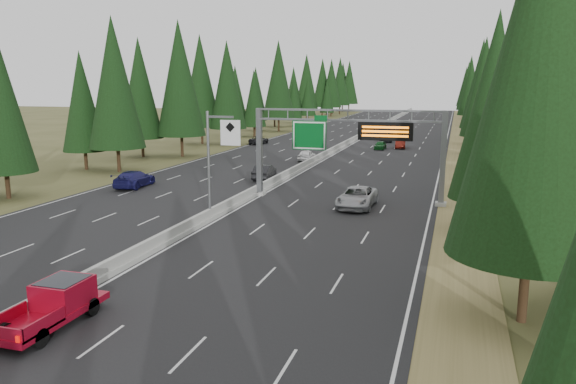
% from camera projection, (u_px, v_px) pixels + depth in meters
% --- Properties ---
extents(road, '(32.00, 260.00, 0.08)m').
position_uv_depth(road, '(348.00, 145.00, 93.23)').
color(road, black).
rests_on(road, ground).
extents(shoulder_right, '(3.60, 260.00, 0.06)m').
position_uv_depth(shoulder_right, '(460.00, 148.00, 88.20)').
color(shoulder_right, olive).
rests_on(shoulder_right, ground).
extents(shoulder_left, '(3.60, 260.00, 0.06)m').
position_uv_depth(shoulder_left, '(248.00, 142.00, 98.25)').
color(shoulder_left, '#41441F').
rests_on(shoulder_left, ground).
extents(median_barrier, '(0.70, 260.00, 0.85)m').
position_uv_depth(median_barrier, '(348.00, 142.00, 93.16)').
color(median_barrier, '#9A9A95').
rests_on(median_barrier, road).
extents(sign_gantry, '(16.75, 0.98, 7.80)m').
position_uv_depth(sign_gantry, '(354.00, 141.00, 47.29)').
color(sign_gantry, slate).
rests_on(sign_gantry, road).
extents(hov_sign_pole, '(2.80, 0.50, 8.00)m').
position_uv_depth(hov_sign_pole, '(216.00, 158.00, 40.42)').
color(hov_sign_pole, slate).
rests_on(hov_sign_pole, road).
extents(tree_row_right, '(11.61, 243.41, 18.83)m').
position_uv_depth(tree_row_right, '(495.00, 89.00, 77.59)').
color(tree_row_right, black).
rests_on(tree_row_right, ground).
extents(tree_row_left, '(12.34, 242.28, 18.91)m').
position_uv_depth(tree_row_left, '(224.00, 86.00, 97.81)').
color(tree_row_left, black).
rests_on(tree_row_left, ground).
extents(silver_minivan, '(2.87, 5.97, 1.64)m').
position_uv_depth(silver_minivan, '(357.00, 197.00, 45.66)').
color(silver_minivan, '#A5A6AA').
rests_on(silver_minivan, road).
extents(red_pickup, '(1.94, 5.44, 1.77)m').
position_uv_depth(red_pickup, '(57.00, 301.00, 23.44)').
color(red_pickup, black).
rests_on(red_pickup, road).
extents(car_ahead_green, '(1.65, 3.79, 1.27)m').
position_uv_depth(car_ahead_green, '(380.00, 145.00, 86.11)').
color(car_ahead_green, '#124F1C').
rests_on(car_ahead_green, road).
extents(car_ahead_dkred, '(1.91, 4.52, 1.45)m').
position_uv_depth(car_ahead_dkred, '(400.00, 144.00, 87.52)').
color(car_ahead_dkred, '#59130C').
rests_on(car_ahead_dkred, road).
extents(car_ahead_dkgrey, '(2.49, 5.45, 1.55)m').
position_uv_depth(car_ahead_dkgrey, '(386.00, 137.00, 97.49)').
color(car_ahead_dkgrey, black).
rests_on(car_ahead_dkgrey, road).
extents(car_ahead_white, '(2.41, 4.77, 1.29)m').
position_uv_depth(car_ahead_white, '(387.00, 128.00, 118.87)').
color(car_ahead_white, silver).
rests_on(car_ahead_white, road).
extents(car_ahead_far, '(1.90, 4.03, 1.33)m').
position_uv_depth(car_ahead_far, '(384.00, 126.00, 126.11)').
color(car_ahead_far, black).
rests_on(car_ahead_far, road).
extents(car_onc_near, '(2.04, 4.80, 1.54)m').
position_uv_depth(car_onc_near, '(264.00, 172.00, 59.02)').
color(car_onc_near, black).
rests_on(car_onc_near, road).
extents(car_onc_blue, '(2.75, 5.79, 1.63)m').
position_uv_depth(car_onc_blue, '(134.00, 179.00, 54.55)').
color(car_onc_blue, navy).
rests_on(car_onc_blue, road).
extents(car_onc_white, '(1.72, 4.26, 1.45)m').
position_uv_depth(car_onc_white, '(307.00, 155.00, 73.39)').
color(car_onc_white, silver).
rests_on(car_onc_white, road).
extents(car_onc_far, '(2.23, 4.75, 1.31)m').
position_uv_depth(car_onc_far, '(259.00, 140.00, 93.76)').
color(car_onc_far, black).
rests_on(car_onc_far, road).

